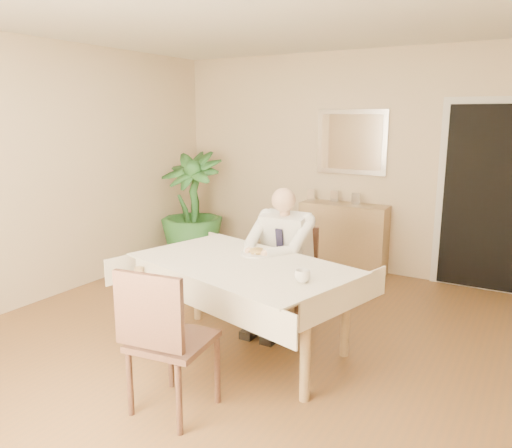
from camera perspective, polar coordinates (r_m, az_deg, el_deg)
The scene contains 17 objects.
room at distance 3.92m, azimuth -2.61°, elevation 4.06°, with size 5.00×5.02×2.60m.
doorway at distance 5.80m, azimuth 24.56°, elevation 2.67°, with size 0.96×0.07×2.10m.
mirror at distance 6.08m, azimuth 10.85°, elevation 9.18°, with size 0.86×0.04×0.76m.
dining_table at distance 3.88m, azimuth -1.63°, elevation -5.61°, with size 1.96×1.44×0.75m.
chair_far at distance 4.66m, azimuth 4.13°, elevation -4.96°, with size 0.44×0.44×0.85m.
chair_near at distance 3.17m, azimuth -10.55°, elevation -12.30°, with size 0.52×0.52×0.97m.
seated_man at distance 4.36m, azimuth 2.52°, elevation -3.25°, with size 0.48×0.72×1.24m.
plate at distance 4.06m, azimuth 0.08°, elevation -3.41°, with size 0.26×0.26×0.02m, color white.
food at distance 4.05m, azimuth 0.08°, elevation -3.11°, with size 0.14×0.14×0.06m, color olive.
knife at distance 3.98m, azimuth 0.14°, elevation -3.46°, with size 0.01×0.01×0.13m, color silver.
fork at distance 4.02m, azimuth -0.85°, elevation -3.30°, with size 0.01×0.01×0.13m, color silver.
coffee_mug at distance 3.41m, azimuth 5.32°, elevation -5.95°, with size 0.11×0.11×0.09m, color white.
sideboard at distance 6.11m, azimuth 9.94°, elevation -1.56°, with size 1.04×0.35×0.83m, color #94794E.
photo_frame_left at distance 6.22m, azimuth 6.30°, elevation 3.37°, with size 0.10×0.02×0.14m, color silver.
photo_frame_center at distance 6.13m, azimuth 8.95°, elevation 3.16°, with size 0.10×0.02×0.14m, color silver.
photo_frame_right at distance 5.98m, azimuth 11.34°, elevation 2.83°, with size 0.10×0.02×0.14m, color silver.
potted_palm at distance 6.44m, azimuth -7.34°, elevation 1.88°, with size 0.79×0.79×1.41m, color #205220.
Camera 1 is at (2.12, -3.24, 1.86)m, focal length 35.00 mm.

